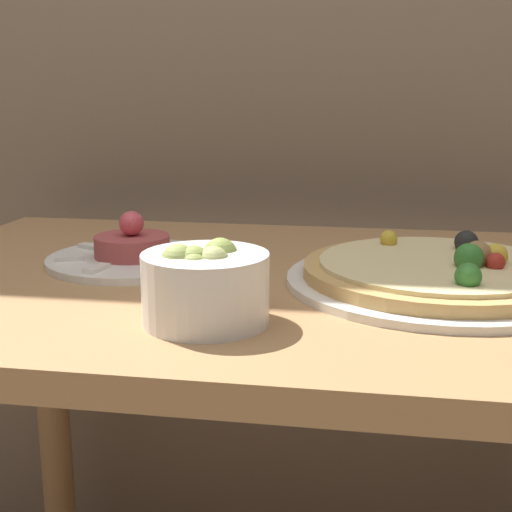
# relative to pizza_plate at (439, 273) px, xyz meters

# --- Properties ---
(dining_table) EXTENTS (1.03, 0.70, 0.76)m
(dining_table) POSITION_rel_pizza_plate_xyz_m (-0.22, 0.01, -0.14)
(dining_table) COLOR #AD7F51
(dining_table) RESTS_ON ground_plane
(pizza_plate) EXTENTS (0.38, 0.38, 0.06)m
(pizza_plate) POSITION_rel_pizza_plate_xyz_m (0.00, 0.00, 0.00)
(pizza_plate) COLOR white
(pizza_plate) RESTS_ON dining_table
(tartare_plate) EXTENTS (0.24, 0.24, 0.07)m
(tartare_plate) POSITION_rel_pizza_plate_xyz_m (-0.41, 0.05, -0.00)
(tartare_plate) COLOR white
(tartare_plate) RESTS_ON dining_table
(small_bowl) EXTENTS (0.13, 0.13, 0.09)m
(small_bowl) POSITION_rel_pizza_plate_xyz_m (-0.25, -0.19, 0.03)
(small_bowl) COLOR white
(small_bowl) RESTS_ON dining_table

